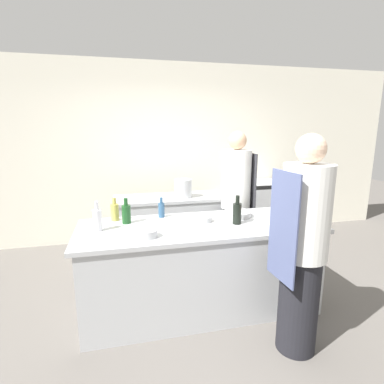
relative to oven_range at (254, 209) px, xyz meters
name	(u,v)px	position (x,y,z in m)	size (l,w,h in m)	color
ground_plane	(200,306)	(-1.39, -1.76, -0.47)	(16.00, 16.00, 0.00)	#605B56
wall_back	(167,153)	(-1.39, 0.37, 0.93)	(8.00, 0.06, 2.80)	silver
prep_counter	(200,266)	(-1.39, -1.76, -0.03)	(2.34, 0.87, 0.88)	#B7BABC
pass_counter	(179,227)	(-1.36, -0.50, -0.03)	(1.77, 0.59, 0.88)	#B7BABC
oven_range	(254,209)	(0.00, 0.00, 0.00)	(0.83, 0.63, 0.94)	#B7BABC
chef_at_prep_near	(302,248)	(-0.77, -2.52, 0.41)	(0.39, 0.37, 1.76)	black
chef_at_stove	(236,202)	(-0.72, -0.99, 0.42)	(0.38, 0.36, 1.76)	black
bottle_olive_oil	(126,213)	(-2.09, -1.55, 0.51)	(0.09, 0.09, 0.25)	#19471E
bottle_vinegar	(237,213)	(-1.04, -1.82, 0.52)	(0.08, 0.08, 0.28)	black
bottle_wine	(97,219)	(-2.35, -1.72, 0.52)	(0.08, 0.08, 0.27)	silver
bottle_cooking_oil	(161,209)	(-1.72, -1.43, 0.50)	(0.07, 0.07, 0.21)	#2D5175
bottle_sauce	(115,212)	(-2.20, -1.43, 0.51)	(0.08, 0.08, 0.23)	#B2A84C
bowl_mixing_large	(290,214)	(-0.41, -1.74, 0.45)	(0.19, 0.19, 0.07)	#B7BABC
bowl_prep_small	(147,233)	(-1.92, -1.99, 0.45)	(0.18, 0.18, 0.07)	#B7BABC
bowl_ceramic_blue	(203,219)	(-1.34, -1.68, 0.44)	(0.18, 0.18, 0.06)	#B7BABC
bowl_wooden_salad	(238,214)	(-0.93, -1.59, 0.44)	(0.27, 0.27, 0.06)	#B7BABC
cup	(281,224)	(-0.70, -2.07, 0.46)	(0.09, 0.09, 0.09)	#B2382D
stockpot	(183,188)	(-1.32, -0.58, 0.54)	(0.23, 0.23, 0.25)	#B7BABC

